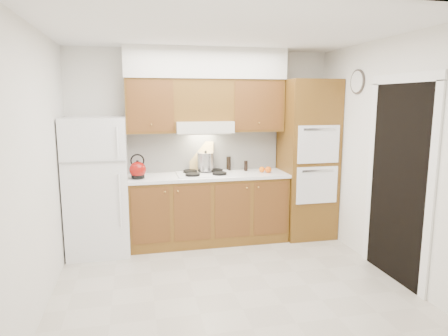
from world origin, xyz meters
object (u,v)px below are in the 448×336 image
at_px(kettle, 138,170).
at_px(stock_pot, 206,162).
at_px(oven_cabinet, 307,159).
at_px(fridge, 98,186).

xyz_separation_m(kettle, stock_pot, (0.92, 0.23, 0.03)).
distance_m(oven_cabinet, stock_pot, 1.44).
xyz_separation_m(fridge, kettle, (0.50, -0.04, 0.19)).
distance_m(fridge, oven_cabinet, 2.86).
bearing_deg(kettle, oven_cabinet, 13.34).
bearing_deg(kettle, fridge, -172.60).
distance_m(kettle, stock_pot, 0.95).
bearing_deg(stock_pot, kettle, -165.75).
bearing_deg(oven_cabinet, kettle, -178.25).
bearing_deg(oven_cabinet, fridge, -179.30).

